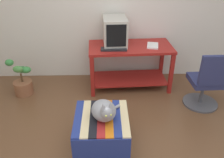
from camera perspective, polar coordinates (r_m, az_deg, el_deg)
name	(u,v)px	position (r m, az deg, el deg)	size (l,w,h in m)	color
ground_plane	(108,156)	(2.90, -1.07, -18.02)	(14.00, 14.00, 0.00)	brown
back_wall	(106,4)	(4.10, -1.57, 17.60)	(8.00, 0.10, 2.60)	silver
desk	(130,59)	(3.94, 4.38, 4.81)	(1.37, 0.72, 0.74)	maroon
tv_monitor	(115,32)	(3.83, 0.72, 11.39)	(0.39, 0.53, 0.44)	#BCB7A8
keyboard	(114,49)	(3.67, 0.47, 7.23)	(0.40, 0.15, 0.02)	black
book	(153,46)	(3.87, 9.82, 7.96)	(0.17, 0.26, 0.03)	white
ottoman_with_blanket	(102,131)	(2.88, -2.44, -12.47)	(0.62, 0.69, 0.42)	#7A664C
cat	(104,111)	(2.65, -1.84, -7.62)	(0.37, 0.42, 0.29)	gray
potted_plant	(23,82)	(4.10, -20.74, -0.77)	(0.37, 0.32, 0.63)	brown
office_chair	(206,84)	(3.70, 21.75, -1.11)	(0.52, 0.52, 0.89)	#4C4C51
pen	(153,43)	(3.99, 9.87, 8.49)	(0.01, 0.01, 0.14)	#2351B2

